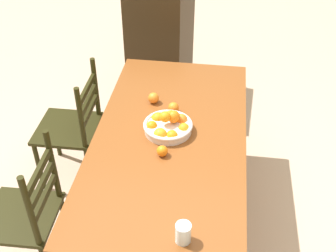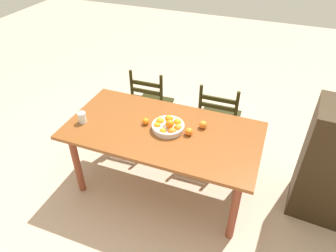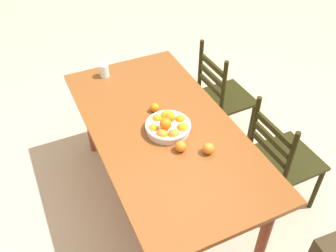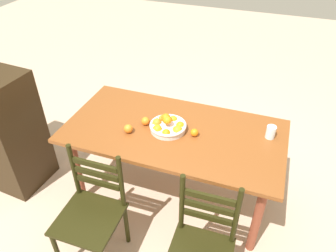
# 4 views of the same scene
# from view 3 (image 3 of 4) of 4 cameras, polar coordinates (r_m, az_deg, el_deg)

# --- Properties ---
(ground_plane) EXTENTS (12.00, 12.00, 0.00)m
(ground_plane) POSITION_cam_3_polar(r_m,az_deg,el_deg) (3.09, -0.67, -10.98)
(ground_plane) COLOR tan
(dining_table) EXTENTS (1.82, 0.93, 0.78)m
(dining_table) POSITION_cam_3_polar(r_m,az_deg,el_deg) (2.59, -0.78, -1.76)
(dining_table) COLOR brown
(dining_table) RESTS_ON ground
(chair_near_window) EXTENTS (0.45, 0.45, 0.95)m
(chair_near_window) POSITION_cam_3_polar(r_m,az_deg,el_deg) (2.86, 16.91, -5.00)
(chair_near_window) COLOR black
(chair_near_window) RESTS_ON ground
(chair_by_cabinet) EXTENTS (0.43, 0.43, 0.96)m
(chair_by_cabinet) POSITION_cam_3_polar(r_m,az_deg,el_deg) (3.35, 8.29, 4.32)
(chair_by_cabinet) COLOR black
(chair_by_cabinet) RESTS_ON ground
(fruit_bowl) EXTENTS (0.31, 0.31, 0.14)m
(fruit_bowl) POSITION_cam_3_polar(r_m,az_deg,el_deg) (2.47, 0.01, -0.03)
(fruit_bowl) COLOR silver
(fruit_bowl) RESTS_ON dining_table
(orange_loose_0) EXTENTS (0.07, 0.07, 0.07)m
(orange_loose_0) POSITION_cam_3_polar(r_m,az_deg,el_deg) (2.64, -2.05, 2.85)
(orange_loose_0) COLOR orange
(orange_loose_0) RESTS_ON dining_table
(orange_loose_1) EXTENTS (0.07, 0.07, 0.07)m
(orange_loose_1) POSITION_cam_3_polar(r_m,az_deg,el_deg) (2.34, 1.96, -3.14)
(orange_loose_1) COLOR orange
(orange_loose_1) RESTS_ON dining_table
(orange_loose_2) EXTENTS (0.07, 0.07, 0.07)m
(orange_loose_2) POSITION_cam_3_polar(r_m,az_deg,el_deg) (2.34, 6.20, -3.44)
(orange_loose_2) COLOR orange
(orange_loose_2) RESTS_ON dining_table
(drinking_glass) EXTENTS (0.08, 0.08, 0.11)m
(drinking_glass) POSITION_cam_3_polar(r_m,az_deg,el_deg) (3.03, -9.74, 8.38)
(drinking_glass) COLOR silver
(drinking_glass) RESTS_ON dining_table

